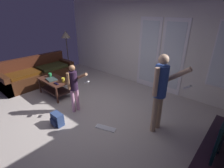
# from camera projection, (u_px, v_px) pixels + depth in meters

# --- Properties ---
(ground_plane) EXTENTS (6.31, 4.84, 0.02)m
(ground_plane) POSITION_uv_depth(u_px,v_px,m) (83.00, 110.00, 4.18)
(ground_plane) COLOR #AB9F98
(wall_back_with_doors) EXTENTS (6.31, 0.09, 2.88)m
(wall_back_with_doors) POSITION_uv_depth(u_px,v_px,m) (143.00, 42.00, 5.15)
(wall_back_with_doors) COLOR silver
(wall_back_with_doors) RESTS_ON ground_plane
(leather_couch) EXTENTS (0.86, 2.29, 0.86)m
(leather_couch) POSITION_uv_depth(u_px,v_px,m) (38.00, 74.00, 5.63)
(leather_couch) COLOR #3A1F11
(leather_couch) RESTS_ON ground_plane
(coffee_table) EXTENTS (1.00, 0.54, 0.48)m
(coffee_table) POSITION_uv_depth(u_px,v_px,m) (55.00, 84.00, 4.78)
(coffee_table) COLOR #3E2118
(coffee_table) RESTS_ON ground_plane
(tv_stand) EXTENTS (0.40, 1.78, 0.46)m
(tv_stand) POSITION_uv_depth(u_px,v_px,m) (214.00, 157.00, 2.55)
(tv_stand) COLOR black
(tv_stand) RESTS_ON ground_plane
(flat_screen_tv) EXTENTS (0.08, 1.01, 0.61)m
(flat_screen_tv) POSITION_uv_depth(u_px,v_px,m) (224.00, 129.00, 2.33)
(flat_screen_tv) COLOR black
(flat_screen_tv) RESTS_ON tv_stand
(person_adult) EXTENTS (0.63, 0.43, 1.60)m
(person_adult) POSITION_uv_depth(u_px,v_px,m) (161.00, 88.00, 3.12)
(person_adult) COLOR tan
(person_adult) RESTS_ON ground_plane
(person_child) EXTENTS (0.53, 0.32, 1.18)m
(person_child) POSITION_uv_depth(u_px,v_px,m) (74.00, 85.00, 3.86)
(person_child) COLOR #DC95B9
(person_child) RESTS_ON ground_plane
(floor_lamp) EXTENTS (0.36, 0.36, 1.57)m
(floor_lamp) POSITION_uv_depth(u_px,v_px,m) (66.00, 37.00, 6.35)
(floor_lamp) COLOR #2D2E2A
(floor_lamp) RESTS_ON ground_plane
(backpack) EXTENTS (0.28, 0.20, 0.28)m
(backpack) POSITION_uv_depth(u_px,v_px,m) (57.00, 119.00, 3.59)
(backpack) COLOR navy
(backpack) RESTS_ON ground_plane
(loose_keyboard) EXTENTS (0.46, 0.27, 0.02)m
(loose_keyboard) POSITION_uv_depth(u_px,v_px,m) (106.00, 128.00, 3.52)
(loose_keyboard) COLOR white
(loose_keyboard) RESTS_ON ground_plane
(laptop_closed) EXTENTS (0.36, 0.30, 0.03)m
(laptop_closed) POSITION_uv_depth(u_px,v_px,m) (52.00, 79.00, 4.70)
(laptop_closed) COLOR #2F3D3B
(laptop_closed) RESTS_ON coffee_table
(cup_near_edge) EXTENTS (0.09, 0.09, 0.12)m
(cup_near_edge) POSITION_uv_depth(u_px,v_px,m) (63.00, 80.00, 4.54)
(cup_near_edge) COLOR gold
(cup_near_edge) RESTS_ON coffee_table
(cup_by_laptop) EXTENTS (0.09, 0.09, 0.11)m
(cup_by_laptop) POSITION_uv_depth(u_px,v_px,m) (50.00, 75.00, 4.90)
(cup_by_laptop) COLOR #2A934D
(cup_by_laptop) RESTS_ON coffee_table
(tv_remote_black) EXTENTS (0.17, 0.05, 0.02)m
(tv_remote_black) POSITION_uv_depth(u_px,v_px,m) (56.00, 84.00, 4.43)
(tv_remote_black) COLOR black
(tv_remote_black) RESTS_ON coffee_table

